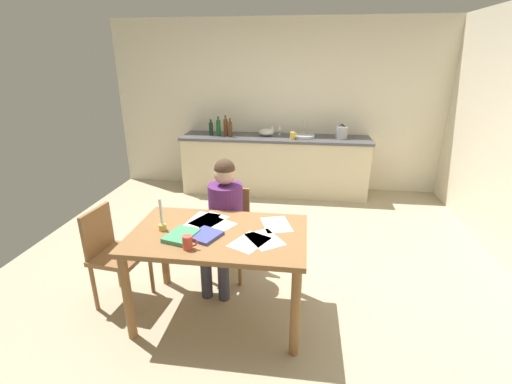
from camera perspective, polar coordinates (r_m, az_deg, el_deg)
ground_plane at (r=3.81m, az=-0.15°, el=-12.09°), size 5.20×5.20×0.04m
wall_back at (r=5.83m, az=3.43°, el=13.38°), size 5.20×0.12×2.60m
kitchen_counter at (r=5.66m, az=2.96°, el=4.36°), size 2.87×0.64×0.90m
dining_table at (r=2.86m, az=-5.92°, el=-8.40°), size 1.36×0.84×0.77m
chair_at_table at (r=3.53m, az=-4.35°, el=-5.73°), size 0.43×0.43×0.85m
person_seated at (r=3.32m, az=-5.15°, el=-3.67°), size 0.35×0.61×1.19m
chair_side_empty at (r=3.32m, az=-21.77°, el=-8.86°), size 0.44×0.44×0.87m
coffee_mug at (r=2.59m, az=-10.77°, el=-7.87°), size 0.11×0.07×0.10m
candlestick at (r=2.89m, az=-14.74°, el=-4.59°), size 0.06×0.06×0.27m
book_magazine at (r=2.75m, az=-8.10°, el=-6.85°), size 0.27×0.29×0.02m
book_cookery at (r=2.77m, az=-11.81°, el=-6.83°), size 0.25×0.29×0.03m
paper_letter at (r=2.90m, az=-6.37°, el=-5.55°), size 0.32×0.36×0.00m
paper_bill at (r=3.02m, az=-7.53°, el=-4.46°), size 0.32×0.36×0.00m
paper_envelope at (r=3.03m, az=-8.47°, el=-4.41°), size 0.26×0.33×0.00m
paper_receipt at (r=2.92m, az=3.25°, el=-5.18°), size 0.29×0.35×0.00m
paper_notice at (r=2.66m, az=-1.04°, el=-7.95°), size 0.32×0.36×0.00m
paper_flyer at (r=2.70m, az=1.39°, el=-7.54°), size 0.34×0.36×0.00m
sink_unit at (r=5.53m, az=7.50°, el=8.86°), size 0.36×0.36×0.24m
bottle_oil at (r=5.65m, az=-7.17°, el=9.99°), size 0.06×0.06×0.25m
bottle_vinegar at (r=5.59m, az=-5.99°, el=10.15°), size 0.07×0.07×0.30m
bottle_wine_red at (r=5.58m, az=-4.85°, el=10.25°), size 0.06×0.06×0.32m
bottle_sauce at (r=5.52m, az=-4.13°, el=9.99°), size 0.06×0.06×0.28m
mixing_bowl at (r=5.61m, az=1.65°, el=9.51°), size 0.23×0.23×0.10m
stovetop_kettle at (r=5.54m, az=13.48°, el=9.29°), size 0.18×0.18×0.22m
wine_glass_near_sink at (r=5.67m, az=3.78°, el=10.17°), size 0.07×0.07×0.15m
wine_glass_by_kettle at (r=5.68m, az=2.58°, el=10.21°), size 0.07×0.07×0.15m
teacup_on_counter at (r=5.37m, az=5.87°, el=8.93°), size 0.11×0.07×0.11m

